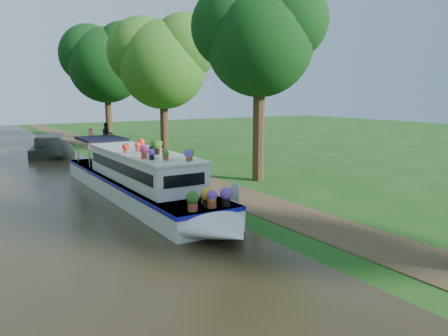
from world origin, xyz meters
TOP-DOWN VIEW (x-y plane):
  - ground at (0.00, 0.00)m, footprint 100.00×100.00m
  - canal_water at (-6.00, 0.00)m, footprint 10.00×100.00m
  - towpath at (1.20, 0.00)m, footprint 2.20×100.00m
  - plant_boat at (-2.25, 2.06)m, footprint 2.29×13.52m
  - tree_near_overhang at (3.79, 3.06)m, footprint 5.52×5.28m
  - tree_near_mid at (4.48, 15.08)m, footprint 6.90×6.60m
  - tree_near_far at (3.98, 26.09)m, footprint 7.59×7.26m
  - second_boat at (-2.75, 17.35)m, footprint 3.33×6.96m
  - pedestrian_pink at (0.50, 19.16)m, footprint 0.63×0.50m
  - pedestrian_dark at (1.90, 19.86)m, footprint 0.92×0.74m
  - verge_plant at (0.05, 5.00)m, footprint 0.38×0.34m

SIDE VIEW (x-z plane):
  - ground at x=0.00m, z-range 0.00..0.00m
  - canal_water at x=-6.00m, z-range 0.00..0.02m
  - towpath at x=1.20m, z-range 0.00..0.03m
  - verge_plant at x=0.05m, z-range 0.00..0.39m
  - second_boat at x=-2.75m, z-range -0.12..1.16m
  - pedestrian_pink at x=0.50m, z-range 0.03..1.56m
  - plant_boat at x=-2.25m, z-range -0.28..1.98m
  - pedestrian_dark at x=1.90m, z-range 0.03..1.84m
  - tree_near_mid at x=4.48m, z-range 1.74..11.14m
  - tree_near_overhang at x=3.79m, z-range 2.11..11.10m
  - tree_near_far at x=3.98m, z-range 1.90..12.20m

